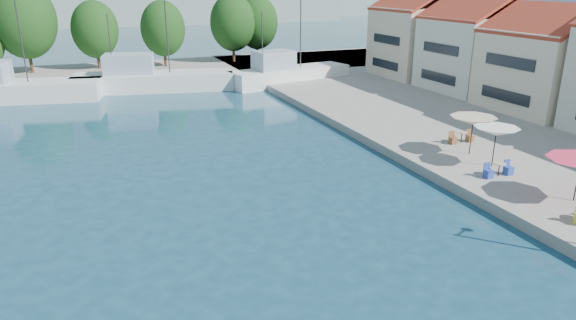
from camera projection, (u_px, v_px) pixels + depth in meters
name	position (u px, v px, depth m)	size (l,w,h in m)	color
quay_right	(553.00, 123.00, 40.12)	(32.00, 92.00, 0.60)	gray
quay_far	(116.00, 73.00, 62.03)	(90.00, 16.00, 0.60)	gray
building_04	(551.00, 56.00, 41.90)	(9.00, 8.80, 9.20)	beige
building_05	(475.00, 42.00, 49.71)	(8.40, 8.80, 9.70)	silver
building_06	(420.00, 32.00, 57.53)	(9.00, 8.80, 10.20)	beige
trawler_02	(6.00, 90.00, 48.60)	(16.71, 7.29, 10.20)	silver
trawler_03	(150.00, 80.00, 53.56)	(16.71, 7.28, 10.20)	silver
trawler_04	(287.00, 75.00, 56.53)	(14.27, 6.12, 10.20)	white
tree_04	(24.00, 20.00, 58.69)	(7.08, 7.08, 10.49)	#3F2B19
tree_05	(95.00, 29.00, 62.12)	(5.52, 5.52, 8.16)	#3F2B19
tree_06	(163.00, 28.00, 63.81)	(5.48, 5.48, 8.11)	#3F2B19
tree_07	(233.00, 23.00, 67.64)	(5.93, 5.93, 8.78)	#3F2B19
tree_08	(257.00, 23.00, 70.07)	(5.75, 5.75, 8.51)	#3F2B19
umbrella_white	(496.00, 131.00, 29.24)	(2.58, 2.58, 2.35)	black
umbrella_cream	(473.00, 121.00, 31.34)	(2.85, 2.85, 2.39)	black
cafe_table_02	(499.00, 171.00, 28.26)	(1.82, 0.70, 0.76)	black
cafe_table_03	(461.00, 139.00, 34.15)	(1.82, 0.70, 0.76)	black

